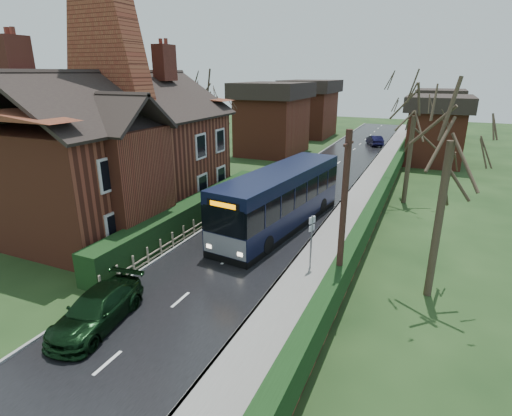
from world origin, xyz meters
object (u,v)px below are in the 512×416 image
at_px(brick_house, 118,148).
at_px(telegraph_pole, 343,223).
at_px(car_green, 97,310).
at_px(bus, 280,200).
at_px(car_silver, 257,192).
at_px(bus_stop_sign, 311,235).

bearing_deg(brick_house, telegraph_pole, -17.85).
relative_size(car_green, telegraph_pole, 0.62).
distance_m(bus, car_green, 11.94).
distance_m(car_green, telegraph_pole, 9.33).
xyz_separation_m(bus, telegraph_pole, (5.01, -6.96, 1.76)).
height_order(bus, car_green, bus).
relative_size(brick_house, telegraph_pole, 2.14).
height_order(car_silver, bus_stop_sign, bus_stop_sign).
xyz_separation_m(car_green, bus_stop_sign, (5.77, 7.09, 1.14)).
distance_m(brick_house, bus, 10.16).
relative_size(car_silver, car_green, 0.94).
bearing_deg(telegraph_pole, car_silver, 133.53).
bearing_deg(telegraph_pole, brick_house, 168.78).
bearing_deg(car_green, bus_stop_sign, 42.30).
bearing_deg(bus_stop_sign, brick_house, -169.36).
distance_m(car_green, bus_stop_sign, 9.21).
xyz_separation_m(bus, car_silver, (-3.26, 4.04, -1.01)).
bearing_deg(telegraph_pole, bus_stop_sign, 133.10).
bearing_deg(car_green, car_silver, 83.99).
relative_size(bus, telegraph_pole, 1.68).
bearing_deg(bus, car_silver, 136.05).
bearing_deg(car_green, brick_house, 118.19).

